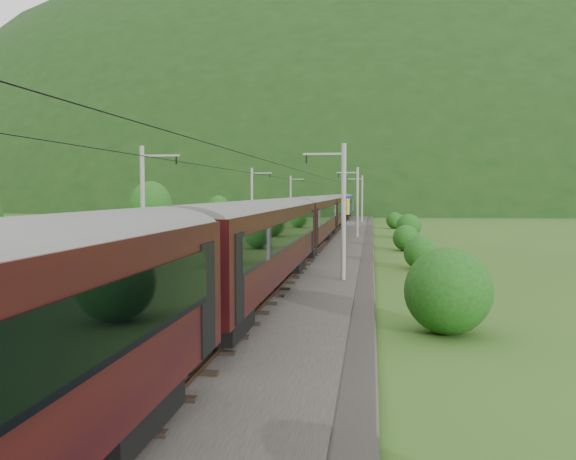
# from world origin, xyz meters

# --- Properties ---
(ground) EXTENTS (600.00, 600.00, 0.00)m
(ground) POSITION_xyz_m (0.00, 0.00, 0.00)
(ground) COLOR #314916
(ground) RESTS_ON ground
(railbed) EXTENTS (14.00, 220.00, 0.30)m
(railbed) POSITION_xyz_m (0.00, 10.00, 0.15)
(railbed) COLOR #38332D
(railbed) RESTS_ON ground
(track_left) EXTENTS (2.40, 220.00, 0.27)m
(track_left) POSITION_xyz_m (-2.40, 10.00, 0.37)
(track_left) COLOR #533423
(track_left) RESTS_ON railbed
(track_right) EXTENTS (2.40, 220.00, 0.27)m
(track_right) POSITION_xyz_m (2.40, 10.00, 0.37)
(track_right) COLOR #533423
(track_right) RESTS_ON railbed
(catenary_left) EXTENTS (2.54, 192.28, 8.00)m
(catenary_left) POSITION_xyz_m (-6.12, 32.00, 4.50)
(catenary_left) COLOR gray
(catenary_left) RESTS_ON railbed
(catenary_right) EXTENTS (2.54, 192.28, 8.00)m
(catenary_right) POSITION_xyz_m (6.12, 32.00, 4.50)
(catenary_right) COLOR gray
(catenary_right) RESTS_ON railbed
(overhead_wires) EXTENTS (4.83, 198.00, 0.03)m
(overhead_wires) POSITION_xyz_m (0.00, 10.00, 7.10)
(overhead_wires) COLOR black
(overhead_wires) RESTS_ON ground
(mountain_main) EXTENTS (504.00, 360.00, 244.00)m
(mountain_main) POSITION_xyz_m (0.00, 260.00, 0.00)
(mountain_main) COLOR #153210
(mountain_main) RESTS_ON ground
(mountain_ridge) EXTENTS (336.00, 280.00, 132.00)m
(mountain_ridge) POSITION_xyz_m (-120.00, 300.00, 0.00)
(mountain_ridge) COLOR #153210
(mountain_ridge) RESTS_ON ground
(train) EXTENTS (3.17, 152.40, 5.52)m
(train) POSITION_xyz_m (2.40, 5.59, 3.73)
(train) COLOR black
(train) RESTS_ON ground
(hazard_post_near) EXTENTS (0.14, 0.14, 1.31)m
(hazard_post_near) POSITION_xyz_m (-0.29, 27.08, 0.96)
(hazard_post_near) COLOR red
(hazard_post_near) RESTS_ON railbed
(hazard_post_far) EXTENTS (0.17, 0.17, 1.58)m
(hazard_post_far) POSITION_xyz_m (0.17, 44.19, 1.09)
(hazard_post_far) COLOR red
(hazard_post_far) RESTS_ON railbed
(signal) EXTENTS (0.24, 0.24, 2.14)m
(signal) POSITION_xyz_m (-4.93, 61.00, 1.56)
(signal) COLOR black
(signal) RESTS_ON railbed
(vegetation_left) EXTENTS (8.90, 147.67, 6.61)m
(vegetation_left) POSITION_xyz_m (-14.24, 16.95, 2.38)
(vegetation_left) COLOR #194512
(vegetation_left) RESTS_ON ground
(vegetation_right) EXTENTS (6.60, 106.43, 3.01)m
(vegetation_right) POSITION_xyz_m (11.65, 1.46, 1.30)
(vegetation_right) COLOR #194512
(vegetation_right) RESTS_ON ground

